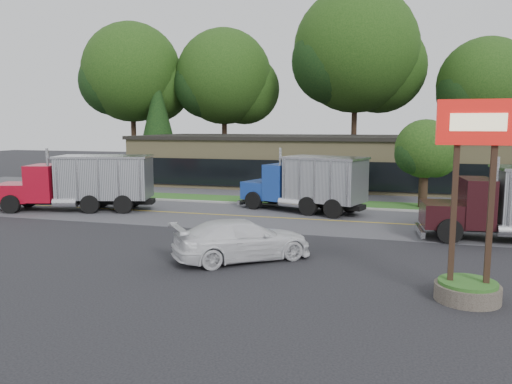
# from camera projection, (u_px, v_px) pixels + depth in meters

# --- Properties ---
(ground) EXTENTS (140.00, 140.00, 0.00)m
(ground) POSITION_uv_depth(u_px,v_px,m) (180.00, 255.00, 20.17)
(ground) COLOR #2E2E32
(ground) RESTS_ON ground
(road) EXTENTS (60.00, 8.00, 0.02)m
(road) POSITION_uv_depth(u_px,v_px,m) (245.00, 216.00, 28.75)
(road) COLOR #5C5C61
(road) RESTS_ON ground
(center_line) EXTENTS (60.00, 0.12, 0.01)m
(center_line) POSITION_uv_depth(u_px,v_px,m) (245.00, 216.00, 28.75)
(center_line) COLOR gold
(center_line) RESTS_ON ground
(curb) EXTENTS (60.00, 0.30, 0.12)m
(curb) POSITION_uv_depth(u_px,v_px,m) (264.00, 205.00, 32.76)
(curb) COLOR #9E9E99
(curb) RESTS_ON ground
(grass_verge) EXTENTS (60.00, 3.40, 0.03)m
(grass_verge) POSITION_uv_depth(u_px,v_px,m) (270.00, 201.00, 34.47)
(grass_verge) COLOR #2A6021
(grass_verge) RESTS_ON ground
(far_parking) EXTENTS (60.00, 7.00, 0.02)m
(far_parking) POSITION_uv_depth(u_px,v_px,m) (286.00, 192.00, 39.24)
(far_parking) COLOR #5C5C61
(far_parking) RESTS_ON ground
(strip_mall) EXTENTS (32.00, 12.00, 4.00)m
(strip_mall) POSITION_uv_depth(u_px,v_px,m) (323.00, 162.00, 44.16)
(strip_mall) COLOR tan
(strip_mall) RESTS_ON ground
(bilo_sign) EXTENTS (2.20, 1.90, 5.95)m
(bilo_sign) POSITION_uv_depth(u_px,v_px,m) (471.00, 234.00, 14.68)
(bilo_sign) COLOR #6B6054
(bilo_sign) RESTS_ON ground
(tree_far_a) EXTENTS (11.46, 10.78, 16.34)m
(tree_far_a) POSITION_uv_depth(u_px,v_px,m) (134.00, 77.00, 54.77)
(tree_far_a) COLOR #382619
(tree_far_a) RESTS_ON ground
(tree_far_b) EXTENTS (10.90, 10.26, 15.55)m
(tree_far_b) POSITION_uv_depth(u_px,v_px,m) (226.00, 81.00, 54.05)
(tree_far_b) COLOR #382619
(tree_far_b) RESTS_ON ground
(tree_far_c) EXTENTS (13.24, 12.46, 18.89)m
(tree_far_c) POSITION_uv_depth(u_px,v_px,m) (358.00, 56.00, 50.01)
(tree_far_c) COLOR #382619
(tree_far_c) RESTS_ON ground
(tree_far_d) EXTENTS (9.31, 8.76, 13.28)m
(tree_far_d) POSITION_uv_depth(u_px,v_px,m) (487.00, 90.00, 46.26)
(tree_far_d) COLOR #382619
(tree_far_d) RESTS_ON ground
(evergreen_left) EXTENTS (4.65, 4.65, 10.56)m
(evergreen_left) POSITION_uv_depth(u_px,v_px,m) (158.00, 119.00, 52.32)
(evergreen_left) COLOR #382619
(evergreen_left) RESTS_ON ground
(tree_verge) EXTENTS (3.92, 3.69, 5.59)m
(tree_verge) POSITION_uv_depth(u_px,v_px,m) (426.00, 152.00, 31.33)
(tree_verge) COLOR #382619
(tree_verge) RESTS_ON ground
(dump_truck_red) EXTENTS (9.70, 4.87, 3.36)m
(dump_truck_red) POSITION_uv_depth(u_px,v_px,m) (84.00, 181.00, 30.50)
(dump_truck_red) COLOR black
(dump_truck_red) RESTS_ON ground
(dump_truck_blue) EXTENTS (8.04, 4.82, 3.36)m
(dump_truck_blue) POSITION_uv_depth(u_px,v_px,m) (309.00, 182.00, 29.94)
(dump_truck_blue) COLOR black
(dump_truck_blue) RESTS_ON ground
(rally_car) EXTENTS (5.65, 5.12, 1.58)m
(rally_car) POSITION_uv_depth(u_px,v_px,m) (243.00, 240.00, 19.41)
(rally_car) COLOR silver
(rally_car) RESTS_ON ground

